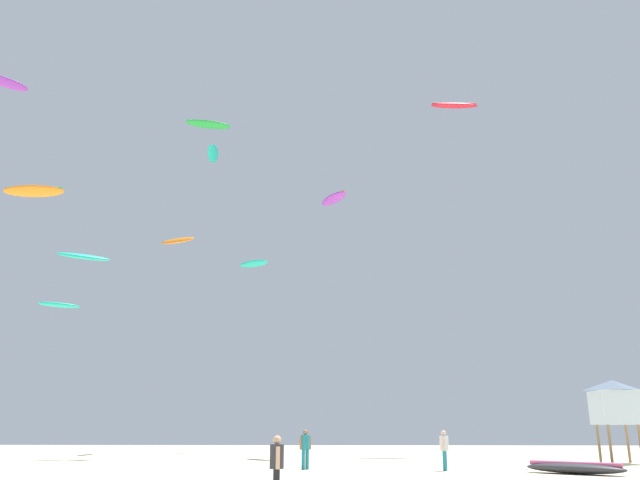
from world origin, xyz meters
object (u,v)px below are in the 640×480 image
object	(u,v)px
kite_aloft_4	(178,241)
person_left	(305,446)
person_foreground	(277,463)
kite_aloft_6	(208,124)
kite_aloft_8	(8,83)
kite_aloft_9	(213,154)
kite_aloft_5	(59,305)
person_midground	(444,447)
kite_aloft_0	(254,264)
kite_aloft_1	(334,199)
kite_aloft_3	(34,191)
kite_grounded_near	(575,468)
kite_aloft_2	(84,257)
lifeguard_tower	(614,402)
kite_aloft_7	(454,106)

from	to	relation	value
kite_aloft_4	person_left	bearing A→B (deg)	-50.17
person_foreground	kite_aloft_6	size ratio (longest dim) A/B	0.44
kite_aloft_8	kite_aloft_9	distance (m)	23.13
kite_aloft_5	kite_aloft_6	distance (m)	17.56
person_midground	kite_aloft_0	xyz separation A→B (m)	(-11.54, 22.09, 13.71)
kite_aloft_9	kite_aloft_1	bearing A→B (deg)	-38.05
kite_aloft_6	kite_aloft_9	distance (m)	7.73
kite_aloft_9	person_foreground	bearing A→B (deg)	-74.51
person_left	kite_aloft_3	distance (m)	25.15
kite_grounded_near	kite_aloft_9	bearing A→B (deg)	129.61
person_midground	kite_aloft_0	size ratio (longest dim) A/B	0.57
kite_aloft_1	kite_aloft_9	xyz separation A→B (m)	(-10.61, 8.31, 7.33)
kite_aloft_2	kite_aloft_8	size ratio (longest dim) A/B	1.40
kite_aloft_0	lifeguard_tower	bearing A→B (deg)	-36.34
person_midground	kite_aloft_0	world-z (taller)	kite_aloft_0
person_left	kite_aloft_1	size ratio (longest dim) A/B	0.53
kite_aloft_2	kite_aloft_3	xyz separation A→B (m)	(-6.49, 6.54, 6.15)
kite_grounded_near	lifeguard_tower	bearing A→B (deg)	58.32
person_foreground	lifeguard_tower	bearing A→B (deg)	36.92
kite_aloft_6	kite_aloft_9	bearing A→B (deg)	99.06
kite_grounded_near	kite_aloft_0	bearing A→B (deg)	124.12
kite_aloft_2	lifeguard_tower	bearing A→B (deg)	7.84
kite_aloft_0	person_foreground	bearing A→B (deg)	-80.57
kite_aloft_2	kite_aloft_7	size ratio (longest dim) A/B	0.69
kite_grounded_near	kite_aloft_1	world-z (taller)	kite_aloft_1
person_foreground	kite_grounded_near	world-z (taller)	person_foreground
lifeguard_tower	kite_aloft_7	size ratio (longest dim) A/B	1.06
kite_aloft_4	kite_aloft_6	bearing A→B (deg)	74.15
kite_aloft_0	kite_aloft_9	size ratio (longest dim) A/B	0.76
kite_aloft_5	kite_aloft_6	size ratio (longest dim) A/B	0.87
kite_aloft_1	kite_aloft_8	distance (m)	21.64
kite_aloft_3	kite_aloft_8	distance (m)	9.00
kite_aloft_5	kite_grounded_near	bearing A→B (deg)	-33.50
kite_aloft_7	kite_aloft_8	distance (m)	33.03
lifeguard_tower	kite_aloft_7	bearing A→B (deg)	111.71
person_midground	kite_aloft_3	xyz separation A→B (m)	(-23.97, 9.14, 15.35)
kite_aloft_8	person_midground	bearing A→B (deg)	-2.37
kite_grounded_near	kite_aloft_4	size ratio (longest dim) A/B	1.37
person_foreground	kite_aloft_3	distance (m)	31.95
kite_aloft_3	kite_aloft_6	distance (m)	13.49
kite_aloft_0	kite_aloft_8	bearing A→B (deg)	-115.92
kite_aloft_4	kite_aloft_9	size ratio (longest dim) A/B	0.73
kite_aloft_8	person_left	bearing A→B (deg)	-0.83
person_foreground	kite_aloft_8	distance (m)	27.65
person_midground	lifeguard_tower	distance (m)	11.90
kite_aloft_0	kite_aloft_7	world-z (taller)	kite_aloft_7
kite_aloft_3	kite_aloft_9	xyz separation A→B (m)	(8.51, 13.32, 8.37)
kite_aloft_4	kite_aloft_5	distance (m)	12.54
kite_aloft_0	kite_aloft_6	world-z (taller)	kite_aloft_6
kite_aloft_7	kite_aloft_9	size ratio (longest dim) A/B	1.04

